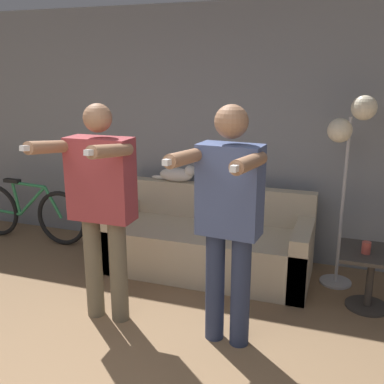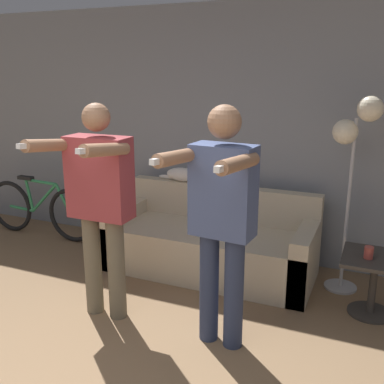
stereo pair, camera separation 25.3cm
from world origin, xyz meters
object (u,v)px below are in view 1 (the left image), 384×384
Objects in this scene: cat at (178,174)px; cup at (366,248)px; couch at (207,244)px; floor_lamp at (350,138)px; side_table at (371,267)px; person_left at (101,199)px; bicycle at (28,213)px; person_right at (228,212)px.

cat reaches higher than cup.
couch is 1.15× the size of floor_lamp.
floor_lamp is 3.39× the size of side_table.
person_left is (-0.50, -1.12, 0.74)m from couch.
cat is at bearing 6.66° from bicycle.
cup is at bearing -6.03° from bicycle.
floor_lamp is 0.95m from cup.
person_right is (1.00, -0.00, 0.00)m from person_left.
cup is (1.45, -0.29, 0.28)m from couch.
side_table is 0.20m from cup.
cup is at bearing -138.76° from side_table.
cup is at bearing -17.73° from cat.
cup is at bearing -11.34° from couch.
side_table is (2.01, 0.88, -0.65)m from person_left.
person_left is 1.44m from cat.
person_right is 1.71m from cat.
couch is 3.90× the size of side_table.
floor_lamp is at bearing -5.94° from cat.
cat is 2.00m from cup.
couch is 1.43m from person_left.
person_right is 17.52× the size of cup.
person_right is at bearing -0.52° from person_left.
person_left is at bearing -156.93° from cup.
cat is 1.75m from floor_lamp.
side_table is (1.51, -0.24, 0.09)m from couch.
cat is 2.08m from side_table.
side_table is at bearing -9.01° from couch.
floor_lamp is at bearing 0.61° from bicycle.
person_right reaches higher than cat.
bicycle is (-2.73, 1.22, -0.68)m from person_right.
couch is 1.67m from floor_lamp.
person_right is at bearing -138.81° from cup.
floor_lamp is at bearing 64.09° from person_right.
floor_lamp is at bearing 125.15° from side_table.
person_right is at bearing -65.93° from couch.
cat is (-0.93, 1.43, -0.12)m from person_right.
person_left is 2.18m from floor_lamp.
bicycle is (-1.81, -0.21, -0.56)m from cat.
person_right is at bearing -24.07° from bicycle.
cat is at bearing 86.60° from person_left.
person_left is 2.22m from bicycle.
person_right is at bearing -120.65° from floor_lamp.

